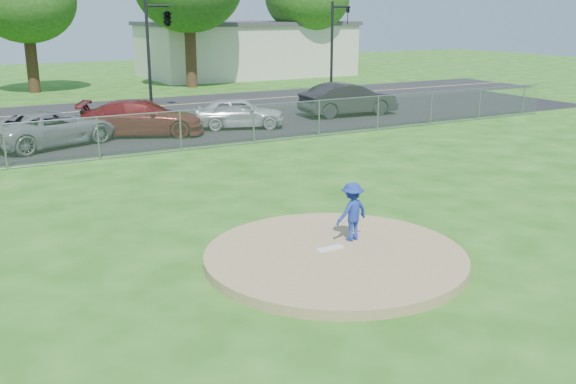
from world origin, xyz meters
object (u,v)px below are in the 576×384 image
commercial_building (246,49)px  pitcher (352,212)px  traffic_signal_right (335,41)px  parked_car_gray (52,128)px  parked_car_darkred (142,118)px  traffic_signal_center (165,20)px  parked_car_pearl (239,113)px  parked_car_charcoal (348,99)px

commercial_building → pitcher: (-15.27, -37.53, -1.32)m
pitcher → traffic_signal_right: bearing=-132.9°
parked_car_gray → parked_car_darkred: bearing=-104.8°
commercial_building → traffic_signal_center: 20.17m
parked_car_darkred → parked_car_pearl: (4.26, -0.32, -0.05)m
traffic_signal_right → parked_car_charcoal: traffic_signal_right is taller
traffic_signal_center → parked_car_charcoal: traffic_signal_center is taller
parked_car_gray → pitcher: bearing=172.1°
traffic_signal_right → pitcher: 25.54m
traffic_signal_right → parked_car_gray: (-17.20, -6.67, -2.67)m
parked_car_pearl → traffic_signal_right: bearing=-34.6°
parked_car_gray → parked_car_charcoal: bearing=-108.4°
traffic_signal_center → parked_car_darkred: 8.02m
parked_car_pearl → traffic_signal_center: bearing=28.8°
commercial_building → pitcher: 40.54m
parked_car_gray → parked_car_pearl: size_ratio=1.23×
parked_car_gray → parked_car_pearl: 7.92m
parked_car_charcoal → parked_car_gray: bearing=97.5°
pitcher → parked_car_pearl: (4.23, 15.00, -0.15)m
traffic_signal_right → parked_car_darkred: 15.13m
commercial_building → parked_car_pearl: commercial_building is taller
traffic_signal_center → parked_car_charcoal: bearing=-38.4°
traffic_signal_right → parked_car_darkred: traffic_signal_right is taller
traffic_signal_right → pitcher: (-13.51, -21.53, -2.52)m
traffic_signal_right → parked_car_darkred: (-13.54, -6.21, -2.62)m
parked_car_gray → traffic_signal_right: bearing=-90.7°
commercial_building → parked_car_pearl: 25.14m
commercial_building → parked_car_charcoal: bearing=-102.2°
parked_car_darkred → parked_car_charcoal: parked_car_charcoal is taller
commercial_building → parked_car_darkred: (-15.30, -22.21, -1.42)m
commercial_building → parked_car_pearl: bearing=-116.1°
parked_car_pearl → parked_car_gray: bearing=111.2°
parked_car_gray → parked_car_charcoal: 14.29m
parked_car_charcoal → parked_car_pearl: bearing=100.6°
commercial_building → parked_car_pearl: (-11.04, -22.53, -1.47)m
traffic_signal_center → pitcher: (-3.24, -21.53, -3.77)m
commercial_building → parked_car_gray: 29.59m
traffic_signal_center → parked_car_pearl: (0.99, -6.53, -3.92)m
traffic_signal_right → parked_car_pearl: traffic_signal_right is taller
commercial_building → pitcher: size_ratio=12.85×
pitcher → parked_car_gray: (-3.69, 14.86, -0.14)m
pitcher → parked_car_pearl: bearing=-116.5°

